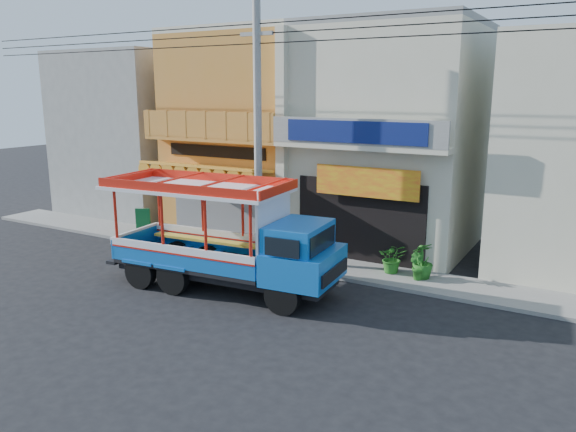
{
  "coord_description": "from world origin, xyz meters",
  "views": [
    {
      "loc": [
        9.12,
        -12.35,
        5.85
      ],
      "look_at": [
        0.6,
        2.5,
        2.0
      ],
      "focal_mm": 35.0,
      "sensor_mm": 36.0,
      "label": 1
    }
  ],
  "objects_px": {
    "utility_pole": "(262,116)",
    "green_sign": "(143,221)",
    "songthaew_truck": "(238,240)",
    "potted_plant_a": "(393,258)",
    "potted_plant_b": "(417,266)",
    "potted_plant_c": "(423,260)"
  },
  "relations": [
    {
      "from": "utility_pole",
      "to": "potted_plant_b",
      "type": "bearing_deg",
      "value": 7.59
    },
    {
      "from": "green_sign",
      "to": "potted_plant_c",
      "type": "bearing_deg",
      "value": -0.7
    },
    {
      "from": "utility_pole",
      "to": "potted_plant_c",
      "type": "distance_m",
      "value": 6.92
    },
    {
      "from": "potted_plant_c",
      "to": "potted_plant_a",
      "type": "bearing_deg",
      "value": -57.04
    },
    {
      "from": "utility_pole",
      "to": "potted_plant_c",
      "type": "relative_size",
      "value": 24.6
    },
    {
      "from": "songthaew_truck",
      "to": "potted_plant_a",
      "type": "distance_m",
      "value": 5.13
    },
    {
      "from": "utility_pole",
      "to": "songthaew_truck",
      "type": "height_order",
      "value": "utility_pole"
    },
    {
      "from": "songthaew_truck",
      "to": "green_sign",
      "type": "height_order",
      "value": "songthaew_truck"
    },
    {
      "from": "utility_pole",
      "to": "potted_plant_b",
      "type": "xyz_separation_m",
      "value": [
        5.2,
        0.69,
        -4.49
      ]
    },
    {
      "from": "utility_pole",
      "to": "potted_plant_a",
      "type": "distance_m",
      "value": 6.26
    },
    {
      "from": "songthaew_truck",
      "to": "potted_plant_a",
      "type": "bearing_deg",
      "value": 46.98
    },
    {
      "from": "songthaew_truck",
      "to": "potted_plant_c",
      "type": "distance_m",
      "value": 5.79
    },
    {
      "from": "utility_pole",
      "to": "songthaew_truck",
      "type": "xyz_separation_m",
      "value": [
        0.89,
        -2.74,
        -3.43
      ]
    },
    {
      "from": "green_sign",
      "to": "potted_plant_a",
      "type": "distance_m",
      "value": 10.87
    },
    {
      "from": "utility_pole",
      "to": "green_sign",
      "type": "distance_m",
      "value": 8.02
    },
    {
      "from": "potted_plant_a",
      "to": "utility_pole",
      "type": "bearing_deg",
      "value": 173.38
    },
    {
      "from": "songthaew_truck",
      "to": "green_sign",
      "type": "xyz_separation_m",
      "value": [
        -7.44,
        3.77,
        -1.09
      ]
    },
    {
      "from": "songthaew_truck",
      "to": "potted_plant_c",
      "type": "bearing_deg",
      "value": 39.4
    },
    {
      "from": "songthaew_truck",
      "to": "potted_plant_a",
      "type": "height_order",
      "value": "songthaew_truck"
    },
    {
      "from": "potted_plant_a",
      "to": "green_sign",
      "type": "bearing_deg",
      "value": 160.6
    },
    {
      "from": "songthaew_truck",
      "to": "potted_plant_b",
      "type": "height_order",
      "value": "songthaew_truck"
    },
    {
      "from": "potted_plant_a",
      "to": "songthaew_truck",
      "type": "bearing_deg",
      "value": -151.92
    }
  ]
}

